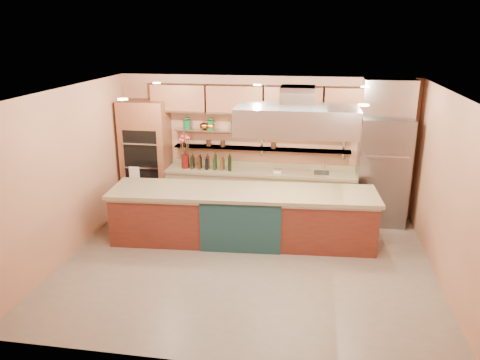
% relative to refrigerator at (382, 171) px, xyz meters
% --- Properties ---
extents(floor, '(6.00, 5.00, 0.02)m').
position_rel_refrigerator_xyz_m(floor, '(-2.35, -2.14, -1.06)').
color(floor, gray).
rests_on(floor, ground).
extents(ceiling, '(6.00, 5.00, 0.02)m').
position_rel_refrigerator_xyz_m(ceiling, '(-2.35, -2.14, 1.75)').
color(ceiling, black).
rests_on(ceiling, wall_back).
extents(wall_back, '(6.00, 0.04, 2.80)m').
position_rel_refrigerator_xyz_m(wall_back, '(-2.35, 0.36, 0.35)').
color(wall_back, tan).
rests_on(wall_back, floor).
extents(wall_front, '(6.00, 0.04, 2.80)m').
position_rel_refrigerator_xyz_m(wall_front, '(-2.35, -4.64, 0.35)').
color(wall_front, tan).
rests_on(wall_front, floor).
extents(wall_left, '(0.04, 5.00, 2.80)m').
position_rel_refrigerator_xyz_m(wall_left, '(-5.35, -2.14, 0.35)').
color(wall_left, tan).
rests_on(wall_left, floor).
extents(wall_right, '(0.04, 5.00, 2.80)m').
position_rel_refrigerator_xyz_m(wall_right, '(0.65, -2.14, 0.35)').
color(wall_right, tan).
rests_on(wall_right, floor).
extents(oven_stack, '(0.95, 0.64, 2.30)m').
position_rel_refrigerator_xyz_m(oven_stack, '(-4.80, 0.04, 0.10)').
color(oven_stack, brown).
rests_on(oven_stack, floor).
extents(refrigerator, '(0.95, 0.72, 2.10)m').
position_rel_refrigerator_xyz_m(refrigerator, '(0.00, 0.00, 0.00)').
color(refrigerator, slate).
rests_on(refrigerator, floor).
extents(back_counter, '(3.84, 0.64, 0.93)m').
position_rel_refrigerator_xyz_m(back_counter, '(-2.40, 0.06, -0.58)').
color(back_counter, '#9F855F').
rests_on(back_counter, floor).
extents(wall_shelf_lower, '(3.60, 0.26, 0.03)m').
position_rel_refrigerator_xyz_m(wall_shelf_lower, '(-2.40, 0.23, 0.30)').
color(wall_shelf_lower, '#B3B7BB').
rests_on(wall_shelf_lower, wall_back).
extents(wall_shelf_upper, '(3.60, 0.26, 0.03)m').
position_rel_refrigerator_xyz_m(wall_shelf_upper, '(-2.40, 0.23, 0.65)').
color(wall_shelf_upper, '#B3B7BB').
rests_on(wall_shelf_upper, wall_back).
extents(upper_cabinets, '(4.60, 0.36, 0.55)m').
position_rel_refrigerator_xyz_m(upper_cabinets, '(-2.35, 0.18, 1.30)').
color(upper_cabinets, brown).
rests_on(upper_cabinets, wall_back).
extents(range_hood, '(2.00, 1.00, 0.45)m').
position_rel_refrigerator_xyz_m(range_hood, '(-1.64, -1.30, 1.20)').
color(range_hood, '#B3B7BB').
rests_on(range_hood, ceiling).
extents(ceiling_downlights, '(4.00, 2.80, 0.02)m').
position_rel_refrigerator_xyz_m(ceiling_downlights, '(-2.35, -1.94, 1.72)').
color(ceiling_downlights, '#FFE5A5').
rests_on(ceiling_downlights, ceiling).
extents(island, '(4.67, 1.31, 0.96)m').
position_rel_refrigerator_xyz_m(island, '(-2.54, -1.30, -0.57)').
color(island, maroon).
rests_on(island, floor).
extents(flower_vase, '(0.21, 0.21, 0.28)m').
position_rel_refrigerator_xyz_m(flower_vase, '(-3.95, 0.01, 0.02)').
color(flower_vase, '#5D0F0D').
rests_on(flower_vase, back_counter).
extents(oil_bottle_cluster, '(0.93, 0.30, 0.30)m').
position_rel_refrigerator_xyz_m(oil_bottle_cluster, '(-3.41, 0.01, 0.03)').
color(oil_bottle_cluster, black).
rests_on(oil_bottle_cluster, back_counter).
extents(kitchen_scale, '(0.18, 0.14, 0.09)m').
position_rel_refrigerator_xyz_m(kitchen_scale, '(-2.04, 0.01, -0.08)').
color(kitchen_scale, white).
rests_on(kitchen_scale, back_counter).
extents(bar_faucet, '(0.04, 0.04, 0.23)m').
position_rel_refrigerator_xyz_m(bar_faucet, '(-1.11, 0.11, -0.01)').
color(bar_faucet, white).
rests_on(bar_faucet, back_counter).
extents(copper_kettle, '(0.21, 0.21, 0.14)m').
position_rel_refrigerator_xyz_m(copper_kettle, '(-3.59, 0.23, 0.74)').
color(copper_kettle, '#C6712D').
rests_on(copper_kettle, wall_shelf_upper).
extents(green_canister, '(0.17, 0.17, 0.16)m').
position_rel_refrigerator_xyz_m(green_canister, '(-2.72, 0.23, 0.75)').
color(green_canister, '#104E24').
rests_on(green_canister, wall_shelf_upper).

